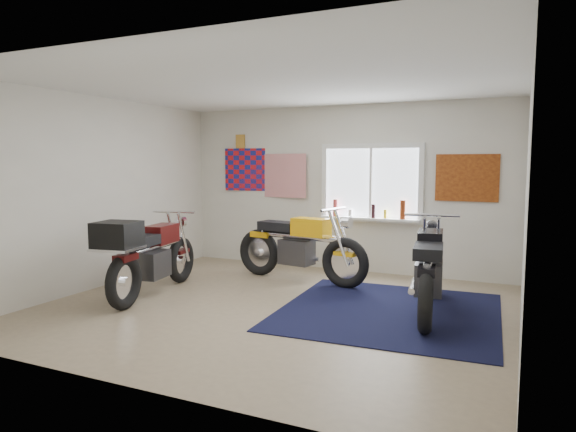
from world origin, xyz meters
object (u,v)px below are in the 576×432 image
at_px(yellow_triumph, 299,248).
at_px(maroon_tourer, 148,255).
at_px(navy_rug, 389,311).
at_px(black_chrome_bike, 429,272).

relative_size(yellow_triumph, maroon_tourer, 1.04).
xyz_separation_m(navy_rug, yellow_triumph, (-1.61, 1.02, 0.50)).
distance_m(black_chrome_bike, maroon_tourer, 3.57).
height_order(yellow_triumph, maroon_tourer, yellow_triumph).
height_order(navy_rug, maroon_tourer, maroon_tourer).
distance_m(navy_rug, black_chrome_bike, 0.67).
bearing_deg(black_chrome_bike, navy_rug, 100.43).
xyz_separation_m(navy_rug, black_chrome_bike, (0.43, 0.14, 0.49)).
relative_size(yellow_triumph, black_chrome_bike, 1.02).
relative_size(black_chrome_bike, maroon_tourer, 1.02).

